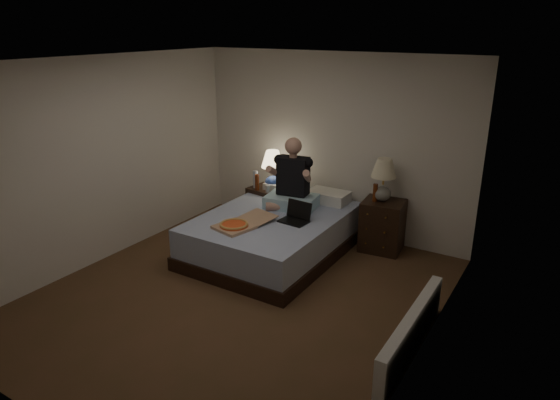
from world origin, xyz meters
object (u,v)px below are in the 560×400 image
Objects in this scene: lamp_right at (383,180)px; soda_can at (268,189)px; lamp_left at (273,170)px; person at (292,174)px; water_bottle at (256,179)px; radiator at (411,332)px; nightstand_right at (382,226)px; beer_bottle_right at (375,193)px; laptop at (294,213)px; beer_bottle_left at (257,182)px; pizza_box at (234,225)px; bed at (273,234)px; nightstand_left at (266,207)px.

lamp_right is 5.60× the size of soda_can.
lamp_left is 0.68m from person.
lamp_right reaches higher than water_bottle.
nightstand_right is at bearing 117.77° from radiator.
soda_can is at bearing -78.79° from lamp_left.
beer_bottle_right is 0.68× the size of laptop.
lamp_right is 1.65× the size of laptop.
pizza_box is (0.49, -1.21, -0.13)m from beer_bottle_left.
soda_can is 0.20m from beer_bottle_left.
bed is 1.11m from lamp_left.
beer_bottle_left is 3.33m from radiator.
nightstand_right is at bearing 26.06° from beer_bottle_right.
nightstand_right is 1.98m from pizza_box.
nightstand_right is (1.16, 0.86, 0.07)m from bed.
beer_bottle_left is 0.78m from person.
nightstand_right reaches higher than nightstand_left.
bed is 0.52m from laptop.
lamp_right is at bearing 160.33° from nightstand_right.
bed is 8.44× the size of water_bottle.
nightstand_right is 0.62m from lamp_right.
beer_bottle_right is (1.70, 0.20, 0.09)m from beer_bottle_left.
beer_bottle_left is (-1.77, -0.26, -0.26)m from lamp_right.
nightstand_right is 2.20m from radiator.
beer_bottle_right reaches higher than pizza_box.
lamp_left is 2.24× the size of water_bottle.
lamp_right is 2.24× the size of water_bottle.
beer_bottle_right is (1.64, 0.05, 0.50)m from nightstand_left.
beer_bottle_right reaches higher than nightstand_left.
beer_bottle_right is (-0.11, -0.05, 0.45)m from nightstand_right.
nightstand_right is at bearing 9.08° from soda_can.
nightstand_right is 1.20× the size of lamp_right.
radiator is at bearing -43.42° from person.
lamp_right reaches higher than radiator.
beer_bottle_left is 0.25× the size of person.
person reaches higher than laptop.
radiator is (1.84, -1.03, -0.45)m from laptop.
lamp_left is 1.65× the size of laptop.
lamp_left is 2.43× the size of beer_bottle_right.
laptop reaches higher than soda_can.
bed is at bearing -149.38° from nightstand_right.
nightstand_right is at bearing 7.98° from beer_bottle_left.
soda_can is 0.11× the size of person.
lamp_left is 0.60× the size of person.
person is (0.70, -0.21, 0.29)m from beer_bottle_left.
bed is 3.77× the size of lamp_right.
nightstand_left is 0.44m from water_bottle.
water_bottle reaches higher than nightstand_left.
lamp_right reaches higher than bed.
laptop is at bearing -32.95° from nightstand_left.
lamp_left is 1.21m from laptop.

